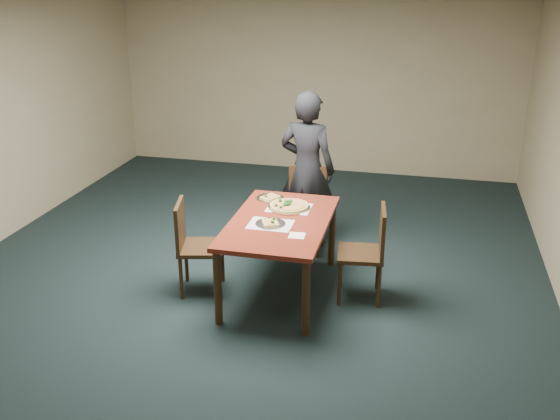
% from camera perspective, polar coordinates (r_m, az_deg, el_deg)
% --- Properties ---
extents(ground, '(8.00, 8.00, 0.00)m').
position_cam_1_polar(ground, '(6.17, -3.80, -7.25)').
color(ground, black).
rests_on(ground, ground).
extents(room_shell, '(8.00, 8.00, 8.00)m').
position_cam_1_polar(room_shell, '(5.54, -4.24, 8.71)').
color(room_shell, tan).
rests_on(room_shell, ground).
extents(dining_table, '(0.90, 1.50, 0.75)m').
position_cam_1_polar(dining_table, '(5.83, 0.00, -1.75)').
color(dining_table, '#5D1C12').
rests_on(dining_table, ground).
extents(chair_far, '(0.43, 0.43, 0.91)m').
position_cam_1_polar(chair_far, '(6.86, 2.37, 0.60)').
color(chair_far, black).
rests_on(chair_far, ground).
extents(chair_left, '(0.51, 0.51, 0.91)m').
position_cam_1_polar(chair_left, '(5.98, -7.98, -2.87)').
color(chair_left, black).
rests_on(chair_left, ground).
extents(chair_right, '(0.47, 0.47, 0.91)m').
position_cam_1_polar(chair_right, '(5.85, 8.15, -3.45)').
color(chair_right, black).
rests_on(chair_right, ground).
extents(diner, '(0.70, 0.53, 1.73)m').
position_cam_1_polar(diner, '(6.88, 2.51, 3.77)').
color(diner, black).
rests_on(diner, ground).
extents(placemat_main, '(0.42, 0.32, 0.00)m').
position_cam_1_polar(placemat_main, '(6.09, 0.84, 0.21)').
color(placemat_main, white).
rests_on(placemat_main, dining_table).
extents(placemat_near, '(0.40, 0.30, 0.00)m').
position_cam_1_polar(placemat_near, '(5.70, -0.88, -1.32)').
color(placemat_near, white).
rests_on(placemat_near, dining_table).
extents(pizza_pan, '(0.41, 0.41, 0.07)m').
position_cam_1_polar(pizza_pan, '(6.08, 0.82, 0.40)').
color(pizza_pan, silver).
rests_on(pizza_pan, dining_table).
extents(slice_plate_near, '(0.28, 0.28, 0.06)m').
position_cam_1_polar(slice_plate_near, '(5.69, -0.87, -1.20)').
color(slice_plate_near, silver).
rests_on(slice_plate_near, dining_table).
extents(slice_plate_far, '(0.28, 0.28, 0.05)m').
position_cam_1_polar(slice_plate_far, '(6.32, -0.92, 1.14)').
color(slice_plate_far, silver).
rests_on(slice_plate_far, dining_table).
extents(napkin, '(0.15, 0.15, 0.01)m').
position_cam_1_polar(napkin, '(5.46, 1.55, -2.37)').
color(napkin, white).
rests_on(napkin, dining_table).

